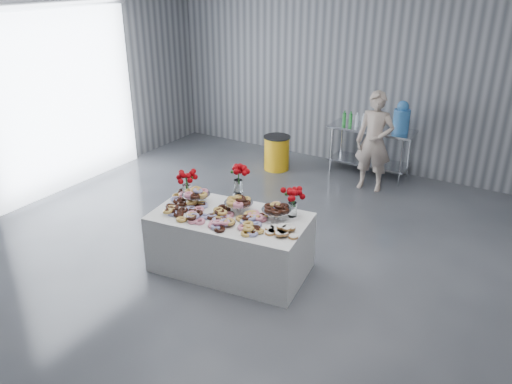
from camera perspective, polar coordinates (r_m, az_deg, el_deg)
ground at (r=6.35m, az=-3.28°, el=-9.36°), size 9.00×9.00×0.00m
room_walls at (r=5.58m, az=-5.93°, el=15.14°), size 8.04×9.04×4.02m
display_table at (r=6.27m, az=-2.94°, el=-5.79°), size 2.02×1.24×0.75m
prep_table at (r=9.30m, az=12.97°, el=5.52°), size 1.50×0.60×0.90m
donut_mounds at (r=6.03m, az=-3.29°, el=-2.53°), size 1.90×1.03×0.09m
cake_stand_left at (r=6.39m, az=-6.86°, el=-0.14°), size 0.36×0.36×0.17m
cake_stand_mid at (r=6.13m, az=-2.00°, el=-1.07°), size 0.36×0.36×0.17m
cake_stand_right at (r=5.95m, az=2.35°, el=-1.90°), size 0.36×0.36×0.17m
danish_pile at (r=5.68m, az=3.11°, el=-4.25°), size 0.48×0.48×0.11m
bouquet_left at (r=6.50m, az=-8.01°, el=1.74°), size 0.26×0.26×0.42m
bouquet_right at (r=5.96m, az=4.25°, el=-0.22°), size 0.26×0.26×0.42m
bouquet_center at (r=6.24m, az=-2.07°, el=1.79°), size 0.26×0.26×0.57m
water_jug at (r=9.02m, az=16.29°, el=8.10°), size 0.28×0.28×0.55m
drink_bottles at (r=9.19m, az=11.11°, el=8.17°), size 0.54×0.08×0.27m
person at (r=8.62m, az=13.37°, el=5.61°), size 0.65×0.45×1.70m
trash_barrel at (r=9.44m, az=2.38°, el=4.51°), size 0.50×0.50×0.65m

